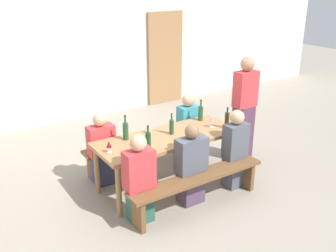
{
  "coord_description": "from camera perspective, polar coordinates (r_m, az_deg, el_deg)",
  "views": [
    {
      "loc": [
        -2.64,
        -4.02,
        2.78
      ],
      "look_at": [
        0.0,
        0.0,
        0.9
      ],
      "focal_mm": 40.54,
      "sensor_mm": 36.0,
      "label": 1
    }
  ],
  "objects": [
    {
      "name": "wine_bottle_0",
      "position": [
        5.1,
        -6.39,
        -0.7
      ],
      "size": [
        0.07,
        0.07,
        0.35
      ],
      "color": "#234C2D",
      "rests_on": "tasting_table"
    },
    {
      "name": "seated_guest_near_0",
      "position": [
        4.54,
        -4.32,
        -8.27
      ],
      "size": [
        0.36,
        0.24,
        1.13
      ],
      "rotation": [
        0.0,
        0.0,
        1.57
      ],
      "color": "#285748",
      "rests_on": "ground"
    },
    {
      "name": "wine_glass_2",
      "position": [
        5.1,
        -3.05,
        -0.83
      ],
      "size": [
        0.08,
        0.08,
        0.15
      ],
      "color": "silver",
      "rests_on": "tasting_table"
    },
    {
      "name": "seated_guest_far_1",
      "position": [
        6.1,
        3.01,
        -0.22
      ],
      "size": [
        0.33,
        0.24,
        1.11
      ],
      "rotation": [
        0.0,
        0.0,
        -1.57
      ],
      "color": "#544C69",
      "rests_on": "ground"
    },
    {
      "name": "seated_guest_near_2",
      "position": [
        5.34,
        10.0,
        -3.66
      ],
      "size": [
        0.33,
        0.24,
        1.14
      ],
      "rotation": [
        0.0,
        0.0,
        1.57
      ],
      "color": "#4B4E5B",
      "rests_on": "ground"
    },
    {
      "name": "wine_bottle_4",
      "position": [
        4.75,
        -3.0,
        -2.26
      ],
      "size": [
        0.07,
        0.07,
        0.33
      ],
      "color": "#194723",
      "rests_on": "tasting_table"
    },
    {
      "name": "seated_guest_near_1",
      "position": [
        4.92,
        3.46,
        -6.15
      ],
      "size": [
        0.41,
        0.24,
        1.1
      ],
      "rotation": [
        0.0,
        0.0,
        1.57
      ],
      "color": "#4F3951",
      "rests_on": "ground"
    },
    {
      "name": "back_wall",
      "position": [
        7.98,
        -13.95,
        12.26
      ],
      "size": [
        14.0,
        0.2,
        3.2
      ],
      "primitive_type": "cube",
      "color": "silver",
      "rests_on": "ground"
    },
    {
      "name": "standing_host",
      "position": [
        6.09,
        11.35,
        2.25
      ],
      "size": [
        0.37,
        0.24,
        1.68
      ],
      "rotation": [
        0.0,
        0.0,
        3.14
      ],
      "color": "#523149",
      "rests_on": "ground"
    },
    {
      "name": "tasting_table",
      "position": [
        5.25,
        0.0,
        -2.34
      ],
      "size": [
        2.04,
        0.79,
        0.75
      ],
      "color": "#9E7247",
      "rests_on": "ground"
    },
    {
      "name": "wooden_door",
      "position": [
        8.87,
        -0.4,
        10.12
      ],
      "size": [
        0.9,
        0.06,
        2.1
      ],
      "primitive_type": "cube",
      "color": "#9E7247",
      "rests_on": "ground"
    },
    {
      "name": "ground_plane",
      "position": [
        5.55,
        0.0,
        -8.68
      ],
      "size": [
        24.0,
        24.0,
        0.0
      ],
      "primitive_type": "plane",
      "color": "gray"
    },
    {
      "name": "wine_glass_4",
      "position": [
        5.52,
        6.66,
        0.95
      ],
      "size": [
        0.07,
        0.07,
        0.16
      ],
      "color": "silver",
      "rests_on": "tasting_table"
    },
    {
      "name": "bench_far",
      "position": [
        5.92,
        -3.69,
        -2.88
      ],
      "size": [
        1.94,
        0.3,
        0.45
      ],
      "color": "brown",
      "rests_on": "ground"
    },
    {
      "name": "wine_bottle_3",
      "position": [
        5.52,
        8.85,
        0.91
      ],
      "size": [
        0.07,
        0.07,
        0.32
      ],
      "color": "#332814",
      "rests_on": "tasting_table"
    },
    {
      "name": "wine_bottle_1",
      "position": [
        5.25,
        0.55,
        -0.06
      ],
      "size": [
        0.06,
        0.06,
        0.3
      ],
      "color": "#234C2D",
      "rests_on": "tasting_table"
    },
    {
      "name": "wine_glass_1",
      "position": [
        4.75,
        -8.87,
        -2.77
      ],
      "size": [
        0.07,
        0.07,
        0.16
      ],
      "color": "silver",
      "rests_on": "tasting_table"
    },
    {
      "name": "seated_guest_far_0",
      "position": [
        5.43,
        -9.91,
        -3.75
      ],
      "size": [
        0.37,
        0.24,
        1.07
      ],
      "rotation": [
        0.0,
        0.0,
        -1.57
      ],
      "color": "navy",
      "rests_on": "ground"
    },
    {
      "name": "wine_bottle_2",
      "position": [
        5.78,
        4.93,
        1.99
      ],
      "size": [
        0.07,
        0.07,
        0.33
      ],
      "color": "#234C2D",
      "rests_on": "tasting_table"
    },
    {
      "name": "bench_near",
      "position": [
        4.89,
        4.51,
        -8.46
      ],
      "size": [
        1.94,
        0.3,
        0.45
      ],
      "color": "brown",
      "rests_on": "ground"
    },
    {
      "name": "wine_glass_0",
      "position": [
        5.24,
        3.95,
        -0.03
      ],
      "size": [
        0.08,
        0.08,
        0.17
      ],
      "color": "silver",
      "rests_on": "tasting_table"
    },
    {
      "name": "wine_glass_3",
      "position": [
        5.29,
        -2.89,
        -0.03
      ],
      "size": [
        0.07,
        0.07,
        0.15
      ],
      "color": "silver",
      "rests_on": "tasting_table"
    }
  ]
}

